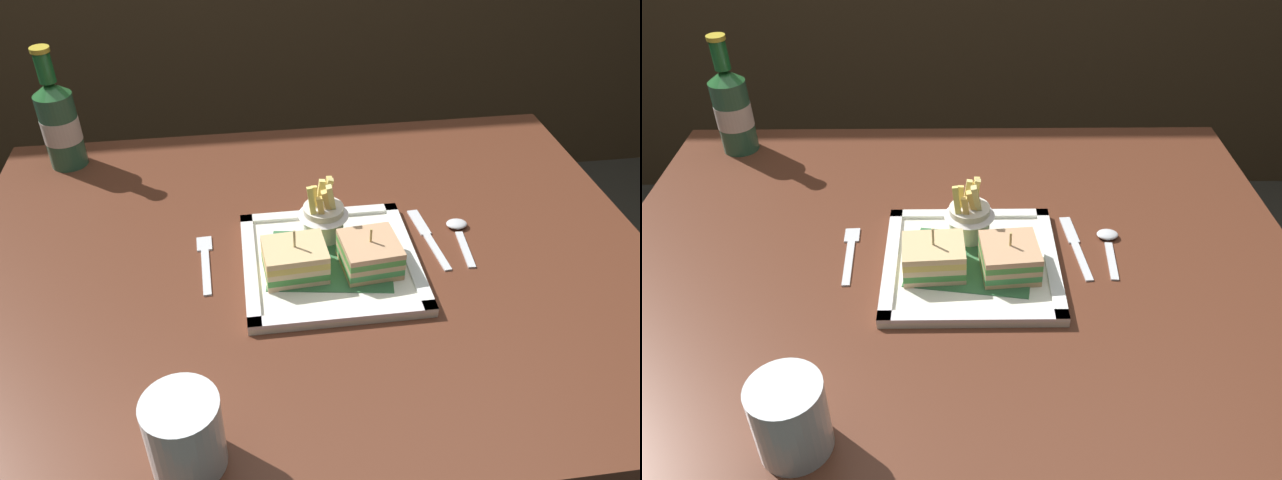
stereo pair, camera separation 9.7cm
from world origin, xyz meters
TOP-DOWN VIEW (x-y plane):
  - dining_table at (0.00, 0.00)m, footprint 1.10×0.85m
  - square_plate at (0.03, -0.03)m, footprint 0.27×0.27m
  - sandwich_half_left at (-0.03, -0.05)m, footprint 0.10×0.08m
  - sandwich_half_right at (0.08, -0.05)m, footprint 0.09×0.09m
  - fries_cup at (0.03, 0.04)m, footprint 0.08×0.08m
  - beer_bottle at (-0.42, 0.34)m, footprint 0.07×0.07m
  - water_glass at (-0.18, -0.35)m, footprint 0.08×0.08m
  - fork at (-0.16, 0.01)m, footprint 0.03×0.14m
  - knife at (0.20, 0.02)m, footprint 0.03×0.16m
  - spoon at (0.25, 0.03)m, footprint 0.04×0.12m

SIDE VIEW (x-z plane):
  - dining_table at x=0.00m, z-range 0.28..1.05m
  - fork at x=-0.16m, z-range 0.77..0.77m
  - knife at x=0.20m, z-range 0.77..0.77m
  - spoon at x=0.25m, z-range 0.77..0.78m
  - square_plate at x=0.03m, z-range 0.76..0.78m
  - sandwich_half_right at x=0.08m, z-range 0.76..0.83m
  - sandwich_half_left at x=-0.03m, z-range 0.76..0.84m
  - water_glass at x=-0.18m, z-range 0.76..0.86m
  - fries_cup at x=0.03m, z-range 0.76..0.87m
  - beer_bottle at x=-0.42m, z-range 0.74..0.97m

